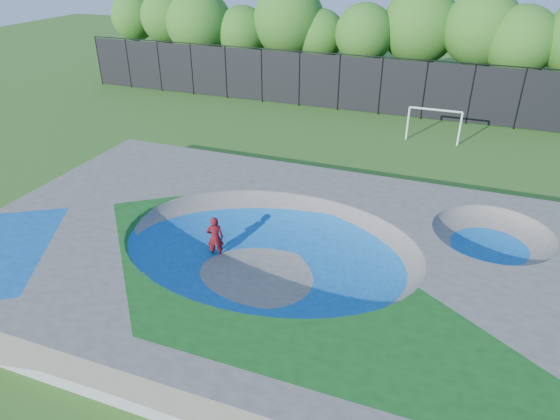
{
  "coord_description": "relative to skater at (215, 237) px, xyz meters",
  "views": [
    {
      "loc": [
        5.71,
        -14.03,
        10.89
      ],
      "look_at": [
        -0.72,
        3.0,
        1.1
      ],
      "focal_mm": 32.0,
      "sensor_mm": 36.0,
      "label": 1
    }
  ],
  "objects": [
    {
      "name": "ground",
      "position": [
        2.42,
        -0.41,
        -0.88
      ],
      "size": [
        120.0,
        120.0,
        0.0
      ],
      "primitive_type": "plane",
      "color": "#2F601A",
      "rests_on": "ground"
    },
    {
      "name": "skate_deck",
      "position": [
        2.42,
        -0.41,
        -0.13
      ],
      "size": [
        22.0,
        14.0,
        1.5
      ],
      "primitive_type": "cube",
      "color": "gray",
      "rests_on": "ground"
    },
    {
      "name": "skater",
      "position": [
        0.0,
        0.0,
        0.0
      ],
      "size": [
        0.76,
        0.66,
        1.76
      ],
      "primitive_type": "imported",
      "rotation": [
        0.0,
        0.0,
        3.59
      ],
      "color": "red",
      "rests_on": "ground"
    },
    {
      "name": "skateboard",
      "position": [
        0.0,
        0.0,
        -0.86
      ],
      "size": [
        0.81,
        0.44,
        0.05
      ],
      "primitive_type": "cube",
      "rotation": [
        0.0,
        0.0,
        0.3
      ],
      "color": "black",
      "rests_on": "ground"
    },
    {
      "name": "soccer_goal",
      "position": [
        6.57,
        16.12,
        0.58
      ],
      "size": [
        3.19,
        0.12,
        2.11
      ],
      "color": "white",
      "rests_on": "ground"
    },
    {
      "name": "fence",
      "position": [
        2.42,
        20.59,
        1.22
      ],
      "size": [
        48.09,
        0.09,
        4.04
      ],
      "color": "black",
      "rests_on": "ground"
    },
    {
      "name": "treeline",
      "position": [
        2.39,
        25.4,
        4.15
      ],
      "size": [
        52.51,
        7.51,
        8.2
      ],
      "color": "#432C21",
      "rests_on": "ground"
    }
  ]
}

